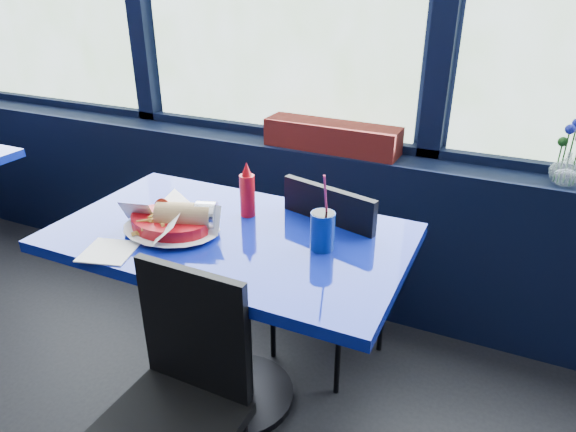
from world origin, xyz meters
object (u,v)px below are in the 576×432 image
Objects in this scene: planter_box at (332,136)px; chair_near_back at (329,265)px; flower_vase at (567,165)px; ketchup_bottle at (247,192)px; near_table at (233,277)px; soda_cup at (323,230)px; chair_near_front at (177,394)px; food_basket at (173,221)px.

chair_near_back is at bearing -67.57° from planter_box.
chair_near_back is 1.39× the size of planter_box.
flower_vase reaches higher than ketchup_bottle.
near_table is 1.36× the size of chair_near_back.
flower_vase is at bearing 48.59° from soda_cup.
flower_vase reaches higher than chair_near_back.
near_table is at bearing 101.89° from chair_near_front.
chair_near_front is 0.57m from food_basket.
chair_near_back is 0.44m from soda_cup.
chair_near_back reaches higher than chair_near_front.
flower_vase is 0.79× the size of food_basket.
chair_near_back is 3.33× the size of soda_cup.
chair_near_front is 0.94× the size of chair_near_back.
near_table is 5.88× the size of ketchup_bottle.
planter_box is 3.10× the size of ketchup_bottle.
soda_cup is (0.34, -0.12, -0.02)m from ketchup_bottle.
chair_near_front is at bearing -49.57° from food_basket.
ketchup_bottle is 0.77× the size of soda_cup.
near_table is at bearing -91.57° from planter_box.
chair_near_back is 3.42× the size of flower_vase.
chair_near_back is (0.24, 0.33, -0.06)m from near_table.
food_basket is at bearing -167.91° from soda_cup.
ketchup_bottle is at bearing 100.25° from chair_near_front.
ketchup_bottle is at bearing 59.96° from food_basket.
ketchup_bottle reaches higher than chair_near_back.
flower_vase is (0.78, 0.50, 0.37)m from chair_near_back.
ketchup_bottle is 0.36m from soda_cup.
chair_near_front is at bearing -79.17° from near_table.
planter_box is 1.95× the size of food_basket.
food_basket is (-1.20, -0.90, -0.09)m from flower_vase.
chair_near_front is at bearing -125.97° from flower_vase.
planter_box is (0.05, 0.84, 0.30)m from near_table.
near_table is 0.41m from chair_near_back.
food_basket is at bearing -126.26° from ketchup_bottle.
ketchup_bottle is at bearing 93.82° from near_table.
flower_vase reaches higher than food_basket.
flower_vase is 1.24m from ketchup_bottle.
chair_near_front is 2.55× the size of food_basket.
near_table is 0.89m from planter_box.
planter_box is at bearing 178.77° from flower_vase.
chair_near_front is 0.81m from chair_near_back.
near_table is 0.41m from soda_cup.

